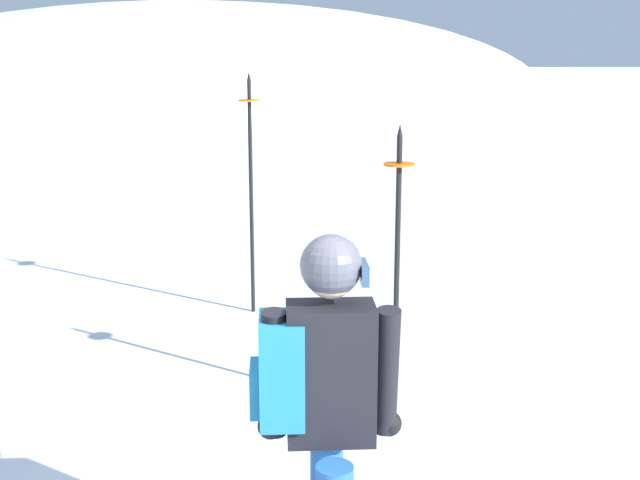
{
  "coord_description": "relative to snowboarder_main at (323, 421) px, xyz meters",
  "views": [
    {
      "loc": [
        0.38,
        -2.48,
        2.41
      ],
      "look_at": [
        0.12,
        3.63,
        1.0
      ],
      "focal_mm": 45.55,
      "sensor_mm": 36.0,
      "label": 1
    }
  ],
  "objects": [
    {
      "name": "ridge_peak_main",
      "position": [
        -8.59,
        41.13,
        -0.92
      ],
      "size": [
        37.46,
        33.72,
        10.13
      ],
      "color": "white",
      "rests_on": "ground"
    },
    {
      "name": "piste_marker_far",
      "position": [
        0.41,
        2.06,
        0.21
      ],
      "size": [
        0.2,
        0.2,
        1.98
      ],
      "color": "black",
      "rests_on": "ground"
    },
    {
      "name": "piste_marker_near",
      "position": [
        -0.84,
        4.27,
        0.36
      ],
      "size": [
        0.2,
        0.2,
        2.26
      ],
      "color": "black",
      "rests_on": "ground"
    },
    {
      "name": "snowboarder_main",
      "position": [
        0.0,
        0.0,
        0.0
      ],
      "size": [
        0.64,
        1.83,
        1.71
      ],
      "color": "#23B7A3",
      "rests_on": "ground"
    }
  ]
}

